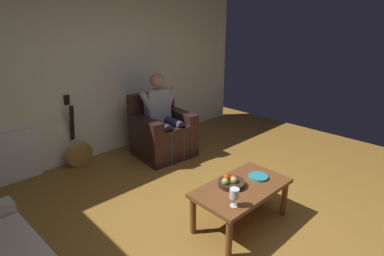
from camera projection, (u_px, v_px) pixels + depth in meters
name	position (u px, v px, depth m)	size (l,w,h in m)	color
ground_plane	(255.00, 238.00, 2.80)	(6.72, 6.72, 0.00)	brown
wall_back	(97.00, 68.00, 4.28)	(5.66, 0.06, 2.63)	silver
armchair	(162.00, 134.00, 4.49)	(0.84, 0.81, 0.94)	black
person_seated	(163.00, 113.00, 4.36)	(0.64, 0.63, 1.24)	#9699A6
coffee_table	(242.00, 192.00, 2.89)	(1.00, 0.56, 0.43)	brown
guitar	(78.00, 151.00, 4.17)	(0.37, 0.29, 1.01)	#A98641
radiator	(9.00, 159.00, 3.68)	(0.68, 0.06, 0.65)	white
wine_glass_near	(234.00, 194.00, 2.52)	(0.08, 0.08, 0.17)	silver
fruit_bowl	(231.00, 182.00, 2.87)	(0.26, 0.26, 0.11)	#342219
decorative_dish	(258.00, 177.00, 3.02)	(0.20, 0.20, 0.02)	teal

